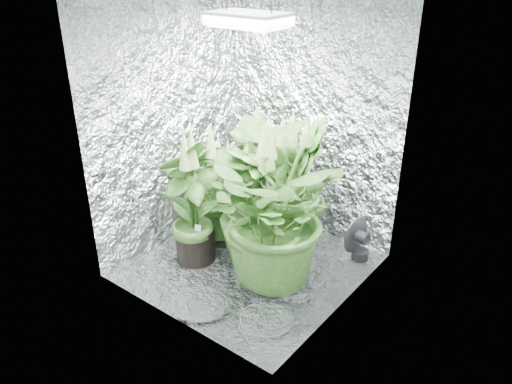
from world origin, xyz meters
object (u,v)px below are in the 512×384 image
object	(u,v)px
circulation_fan	(358,241)
plant_f	(193,202)
plant_c	(295,189)
plant_a	(216,192)
grow_lamp	(248,19)
plant_d	(254,208)
plant_b	(261,175)
plant_e	(268,214)

from	to	relation	value
circulation_fan	plant_f	bearing A→B (deg)	-132.60
plant_c	plant_a	bearing A→B (deg)	-160.13
plant_f	circulation_fan	size ratio (longest dim) A/B	3.25
grow_lamp	circulation_fan	bearing A→B (deg)	45.26
plant_f	plant_c	bearing A→B (deg)	49.34
grow_lamp	plant_d	xyz separation A→B (m)	(-0.01, 0.07, -1.35)
plant_b	circulation_fan	bearing A→B (deg)	3.39
plant_b	plant_d	size ratio (longest dim) A/B	1.05
plant_e	plant_f	world-z (taller)	plant_e
plant_f	plant_a	bearing A→B (deg)	106.58
plant_c	plant_e	bearing A→B (deg)	-76.76
plant_a	plant_c	world-z (taller)	plant_c
plant_b	plant_f	world-z (taller)	plant_f
plant_c	plant_d	world-z (taller)	plant_c
grow_lamp	plant_f	xyz separation A→B (m)	(-0.39, -0.19, -1.32)
grow_lamp	plant_d	bearing A→B (deg)	98.18
plant_d	plant_f	world-z (taller)	plant_f
grow_lamp	circulation_fan	distance (m)	1.89
plant_c	plant_f	xyz separation A→B (m)	(-0.52, -0.60, -0.02)
plant_a	plant_d	bearing A→B (deg)	-13.70
plant_c	circulation_fan	xyz separation A→B (m)	(0.48, 0.20, -0.39)
plant_f	circulation_fan	xyz separation A→B (m)	(1.00, 0.80, -0.36)
plant_d	plant_a	bearing A→B (deg)	166.30
plant_f	plant_b	bearing A→B (deg)	84.08
plant_b	plant_e	distance (m)	0.87
plant_d	plant_e	xyz separation A→B (m)	(0.25, -0.17, 0.10)
plant_e	plant_d	bearing A→B (deg)	146.81
plant_f	circulation_fan	world-z (taller)	plant_f
plant_b	plant_c	bearing A→B (deg)	-18.07
plant_b	circulation_fan	xyz separation A→B (m)	(0.92, 0.05, -0.35)
plant_a	plant_f	distance (m)	0.40
plant_c	plant_b	bearing A→B (deg)	161.93
plant_d	plant_e	world-z (taller)	plant_e
plant_b	circulation_fan	size ratio (longest dim) A/B	3.13
plant_f	grow_lamp	bearing A→B (deg)	25.49
grow_lamp	plant_e	size ratio (longest dim) A/B	0.41
plant_a	plant_c	size ratio (longest dim) A/B	0.76
plant_a	plant_c	bearing A→B (deg)	19.87
plant_a	circulation_fan	size ratio (longest dim) A/B	2.59
plant_b	plant_d	world-z (taller)	plant_b
plant_c	grow_lamp	bearing A→B (deg)	-106.59
plant_a	plant_c	distance (m)	0.68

